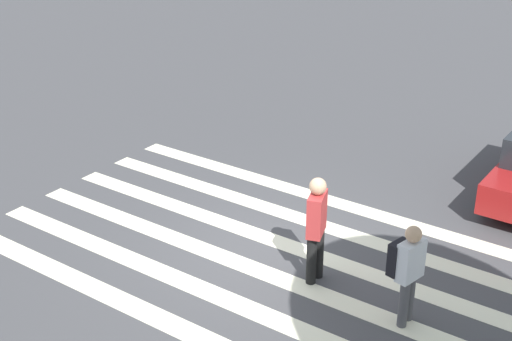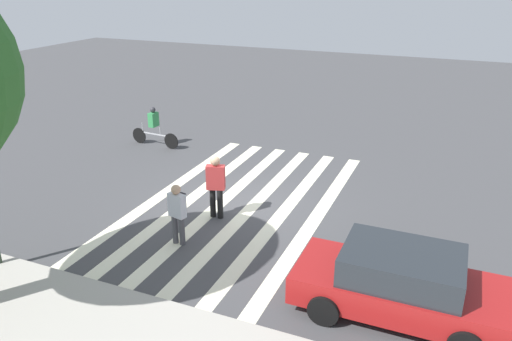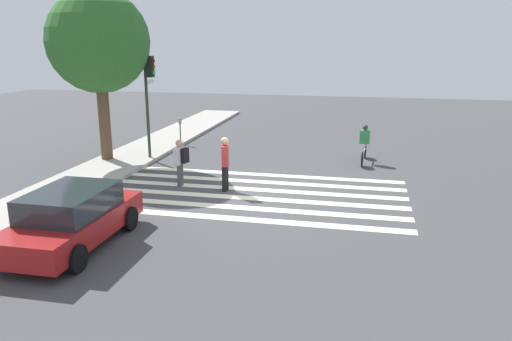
% 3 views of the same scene
% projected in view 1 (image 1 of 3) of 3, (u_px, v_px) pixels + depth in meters
% --- Properties ---
extents(ground_plane, '(60.00, 60.00, 0.00)m').
position_uv_depth(ground_plane, '(269.00, 256.00, 12.33)').
color(ground_plane, '#444447').
extents(crosswalk_stripes, '(5.25, 10.00, 0.01)m').
position_uv_depth(crosswalk_stripes, '(269.00, 256.00, 12.32)').
color(crosswalk_stripes, '#F2EDCC').
rests_on(crosswalk_stripes, ground_plane).
extents(pedestrian_adult_blue_shirt, '(0.55, 0.38, 1.83)m').
position_uv_depth(pedestrian_adult_blue_shirt, '(316.00, 224.00, 11.23)').
color(pedestrian_adult_blue_shirt, black).
rests_on(pedestrian_adult_blue_shirt, ground_plane).
extents(pedestrian_adult_yellow_jacket, '(0.49, 0.44, 1.63)m').
position_uv_depth(pedestrian_adult_yellow_jacket, '(407.00, 267.00, 10.24)').
color(pedestrian_adult_yellow_jacket, '#4C4C51').
rests_on(pedestrian_adult_yellow_jacket, ground_plane).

